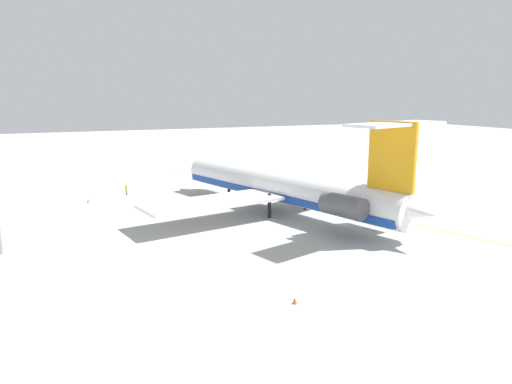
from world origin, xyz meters
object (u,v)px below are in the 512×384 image
at_px(main_jetliner, 288,188).
at_px(ground_crew_near_tail, 259,172).
at_px(ground_crew_near_nose, 126,189).
at_px(safety_cone_nose, 88,201).
at_px(safety_cone_wingtip, 295,300).

height_order(main_jetliner, ground_crew_near_tail, main_jetliner).
xyz_separation_m(ground_crew_near_nose, safety_cone_nose, (-3.19, 6.37, -0.86)).
bearing_deg(main_jetliner, safety_cone_wingtip, 137.38).
height_order(main_jetliner, ground_crew_near_nose, main_jetliner).
bearing_deg(safety_cone_wingtip, ground_crew_near_tail, -21.39).
bearing_deg(ground_crew_near_tail, safety_cone_nose, -32.23).
xyz_separation_m(safety_cone_nose, safety_cone_wingtip, (-45.30, -12.31, 0.00)).
relative_size(ground_crew_near_tail, safety_cone_nose, 3.17).
height_order(ground_crew_near_nose, ground_crew_near_tail, ground_crew_near_nose).
height_order(ground_crew_near_nose, safety_cone_nose, ground_crew_near_nose).
bearing_deg(ground_crew_near_tail, ground_crew_near_nose, -34.73).
height_order(safety_cone_nose, safety_cone_wingtip, same).
xyz_separation_m(main_jetliner, ground_crew_near_nose, (21.98, 19.12, -2.60)).
distance_m(ground_crew_near_nose, safety_cone_wingtip, 48.87).
bearing_deg(ground_crew_near_nose, main_jetliner, 62.86).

